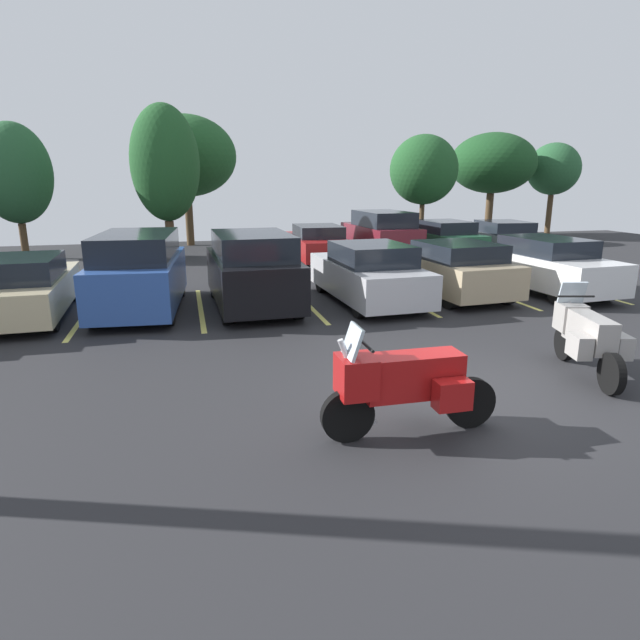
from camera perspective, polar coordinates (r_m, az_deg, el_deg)
ground at (r=8.42m, az=15.16°, el=-8.05°), size 44.00×44.00×0.10m
motorcycle_touring at (r=6.76m, az=8.94°, el=-6.57°), size 2.33×0.95×1.48m
motorcycle_second at (r=9.81m, az=26.46°, el=-1.43°), size 1.01×2.19×1.44m
parking_stripes at (r=13.83m, az=-6.97°, el=1.54°), size 19.08×4.61×0.01m
car_champagne at (r=14.17m, az=-28.93°, el=3.01°), size 2.00×4.65×1.46m
car_blue at (r=13.72m, az=-18.64°, el=4.82°), size 2.18×4.59×1.90m
car_black at (r=13.46m, az=-7.20°, el=5.23°), size 2.01×4.36×1.88m
car_silver at (r=14.05m, az=5.19°, el=4.89°), size 2.04×4.59×1.55m
car_tan at (r=15.21m, az=13.76°, el=5.29°), size 2.26×4.37×1.50m
car_white at (r=16.64m, az=22.59°, el=5.44°), size 2.04×4.93×1.55m
car_far_red at (r=21.30m, az=-0.30°, el=8.16°), size 1.94×4.74×1.40m
car_far_maroon at (r=22.25m, az=6.47°, el=9.01°), size 2.09×4.52×1.89m
car_far_green at (r=23.36m, az=12.76°, el=8.47°), size 2.09×4.71×1.47m
car_far_grey at (r=24.55m, az=18.63°, el=8.32°), size 2.33×4.97×1.42m
tree_far_left at (r=24.92m, az=-29.71°, el=13.38°), size 2.78×2.78×5.30m
tree_far_right at (r=32.19m, az=17.90°, el=15.57°), size 4.67×4.67×5.60m
tree_rear at (r=34.68m, az=23.59°, el=14.47°), size 2.95×2.95×5.15m
tree_left at (r=22.74m, az=-16.15°, el=15.69°), size 2.68×2.68×5.98m
tree_right at (r=28.10m, az=10.98°, el=15.40°), size 3.36×3.36×5.27m
tree_center at (r=27.02m, az=-14.11°, el=16.54°), size 4.73×4.73×6.05m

